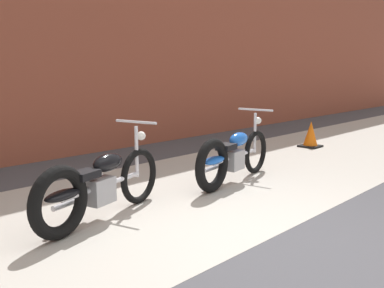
# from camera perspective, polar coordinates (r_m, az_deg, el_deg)

# --- Properties ---
(ground_plane) EXTENTS (80.00, 80.00, 0.00)m
(ground_plane) POSITION_cam_1_polar(r_m,az_deg,el_deg) (4.27, 9.58, -12.66)
(ground_plane) COLOR #47474C
(sidewalk_slab) EXTENTS (36.00, 3.50, 0.01)m
(sidewalk_slab) POSITION_cam_1_polar(r_m,az_deg,el_deg) (5.39, -6.07, -7.72)
(sidewalk_slab) COLOR #B2ADA3
(sidewalk_slab) RESTS_ON ground
(motorcycle_black) EXTENTS (1.96, 0.77, 1.03)m
(motorcycle_black) POSITION_cam_1_polar(r_m,az_deg,el_deg) (4.69, -12.89, -5.59)
(motorcycle_black) COLOR black
(motorcycle_black) RESTS_ON ground
(motorcycle_blue) EXTENTS (1.99, 0.63, 1.03)m
(motorcycle_blue) POSITION_cam_1_polar(r_m,az_deg,el_deg) (6.13, 5.10, -1.70)
(motorcycle_blue) COLOR black
(motorcycle_blue) RESTS_ON ground
(traffic_cone) EXTENTS (0.40, 0.40, 0.55)m
(traffic_cone) POSITION_cam_1_polar(r_m,az_deg,el_deg) (9.38, 15.46, 1.11)
(traffic_cone) COLOR orange
(traffic_cone) RESTS_ON ground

